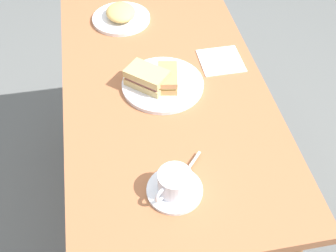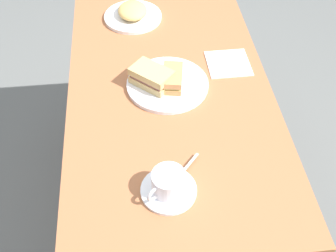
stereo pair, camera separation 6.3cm
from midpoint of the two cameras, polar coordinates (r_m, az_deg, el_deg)
ground_plane at (r=1.99m, az=1.09°, el=-10.63°), size 6.00×6.00×0.00m
dining_table at (r=1.48m, az=1.44°, el=2.57°), size 1.25×0.68×0.74m
sandwich_plate at (r=1.41m, az=1.22°, el=5.74°), size 0.28×0.28×0.01m
sandwich_front at (r=1.38m, az=1.91°, el=6.56°), size 0.13×0.08×0.05m
sandwich_back at (r=1.38m, az=-0.94°, el=6.73°), size 0.15×0.16×0.06m
coffee_saucer at (r=1.13m, az=1.70°, el=-8.87°), size 0.15×0.15×0.01m
coffee_cup at (r=1.10m, az=1.69°, el=-7.79°), size 0.09×0.11×0.07m
spoon at (r=1.17m, az=3.92°, el=-5.94°), size 0.08×0.07×0.01m
side_plate at (r=1.73m, az=-3.76°, el=14.73°), size 0.23×0.23×0.01m
side_food_pile at (r=1.72m, az=-3.81°, el=15.54°), size 0.14×0.12×0.04m
napkin at (r=1.52m, az=9.48°, el=8.45°), size 0.15×0.15×0.00m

